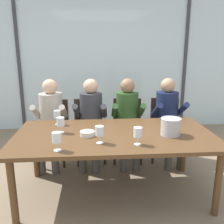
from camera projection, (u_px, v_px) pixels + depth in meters
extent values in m
plane|color=#847056|center=(109.00, 156.00, 3.84)|extent=(14.00, 14.00, 0.00)
cube|color=silver|center=(104.00, 65.00, 4.95)|extent=(7.36, 0.03, 2.60)
cube|color=#38383D|center=(19.00, 65.00, 4.81)|extent=(0.06, 0.06, 2.60)
cube|color=#38383D|center=(185.00, 65.00, 5.05)|extent=(0.06, 0.06, 2.60)
cube|color=#477A38|center=(100.00, 72.00, 8.45)|extent=(13.36, 2.40, 1.63)
cube|color=brown|center=(114.00, 135.00, 2.70)|extent=(2.16, 1.12, 0.04)
cylinder|color=brown|center=(13.00, 192.00, 2.27)|extent=(0.07, 0.07, 0.69)
cylinder|color=brown|center=(218.00, 184.00, 2.41)|extent=(0.07, 0.07, 0.69)
cylinder|color=brown|center=(35.00, 152.00, 3.16)|extent=(0.07, 0.07, 0.69)
cylinder|color=brown|center=(184.00, 147.00, 3.31)|extent=(0.07, 0.07, 0.69)
cube|color=#332319|center=(52.00, 132.00, 3.55)|extent=(0.47, 0.47, 0.03)
cube|color=#332319|center=(54.00, 113.00, 3.69)|extent=(0.42, 0.07, 0.42)
cylinder|color=#332319|center=(36.00, 152.00, 3.43)|extent=(0.04, 0.04, 0.45)
cylinder|color=#332319|center=(63.00, 152.00, 3.43)|extent=(0.04, 0.04, 0.45)
cylinder|color=#332319|center=(44.00, 142.00, 3.80)|extent=(0.04, 0.04, 0.45)
cylinder|color=#332319|center=(68.00, 142.00, 3.79)|extent=(0.04, 0.04, 0.45)
cube|color=#332319|center=(90.00, 130.00, 3.62)|extent=(0.49, 0.49, 0.03)
cube|color=#332319|center=(88.00, 112.00, 3.75)|extent=(0.42, 0.09, 0.42)
cylinder|color=#332319|center=(78.00, 151.00, 3.46)|extent=(0.04, 0.04, 0.45)
cylinder|color=#332319|center=(105.00, 149.00, 3.53)|extent=(0.04, 0.04, 0.45)
cylinder|color=#332319|center=(77.00, 142.00, 3.82)|extent=(0.04, 0.04, 0.45)
cylinder|color=#332319|center=(101.00, 140.00, 3.89)|extent=(0.04, 0.04, 0.45)
cube|color=#332319|center=(127.00, 130.00, 3.63)|extent=(0.47, 0.47, 0.03)
cube|color=#332319|center=(127.00, 112.00, 3.76)|extent=(0.42, 0.07, 0.42)
cylinder|color=#332319|center=(115.00, 150.00, 3.50)|extent=(0.04, 0.04, 0.45)
cylinder|color=#332319|center=(141.00, 150.00, 3.50)|extent=(0.04, 0.04, 0.45)
cylinder|color=#332319|center=(114.00, 140.00, 3.87)|extent=(0.04, 0.04, 0.45)
cylinder|color=#332319|center=(139.00, 140.00, 3.87)|extent=(0.04, 0.04, 0.45)
cube|color=#332319|center=(165.00, 129.00, 3.66)|extent=(0.50, 0.50, 0.03)
cube|color=#332319|center=(164.00, 111.00, 3.79)|extent=(0.42, 0.09, 0.42)
cylinder|color=#332319|center=(153.00, 149.00, 3.54)|extent=(0.04, 0.04, 0.45)
cylinder|color=#332319|center=(180.00, 150.00, 3.52)|extent=(0.04, 0.04, 0.45)
cylinder|color=#332319|center=(151.00, 139.00, 3.91)|extent=(0.04, 0.04, 0.45)
cylinder|color=#332319|center=(175.00, 140.00, 3.89)|extent=(0.04, 0.04, 0.45)
cylinder|color=#B7AD9E|center=(51.00, 111.00, 3.50)|extent=(0.33, 0.33, 0.52)
sphere|color=#DBAD89|center=(50.00, 87.00, 3.41)|extent=(0.21, 0.21, 0.21)
cube|color=#47423D|center=(43.00, 134.00, 3.37)|extent=(0.14, 0.40, 0.13)
cube|color=#47423D|center=(56.00, 133.00, 3.38)|extent=(0.14, 0.40, 0.13)
cylinder|color=#47423D|center=(41.00, 157.00, 3.24)|extent=(0.10, 0.10, 0.48)
cylinder|color=#47423D|center=(55.00, 157.00, 3.25)|extent=(0.10, 0.10, 0.48)
cylinder|color=#B7AD9E|center=(36.00, 112.00, 3.37)|extent=(0.09, 0.33, 0.26)
cylinder|color=#B7AD9E|center=(64.00, 112.00, 3.39)|extent=(0.09, 0.33, 0.26)
cylinder|color=#38383D|center=(91.00, 111.00, 3.54)|extent=(0.35, 0.35, 0.52)
sphere|color=#DBAD89|center=(91.00, 86.00, 3.45)|extent=(0.21, 0.21, 0.21)
cube|color=#47423D|center=(84.00, 132.00, 3.42)|extent=(0.16, 0.41, 0.13)
cube|color=#47423D|center=(97.00, 132.00, 3.42)|extent=(0.16, 0.41, 0.13)
cylinder|color=#47423D|center=(82.00, 156.00, 3.29)|extent=(0.10, 0.10, 0.48)
cylinder|color=#47423D|center=(96.00, 156.00, 3.29)|extent=(0.10, 0.10, 0.48)
cylinder|color=#38383D|center=(77.00, 111.00, 3.42)|extent=(0.11, 0.33, 0.26)
cylinder|color=#38383D|center=(104.00, 111.00, 3.42)|extent=(0.11, 0.33, 0.26)
cylinder|color=#2D5123|center=(127.00, 110.00, 3.58)|extent=(0.32, 0.32, 0.52)
sphere|color=#936B4C|center=(127.00, 86.00, 3.49)|extent=(0.21, 0.21, 0.21)
cube|color=#47423D|center=(122.00, 132.00, 3.45)|extent=(0.14, 0.40, 0.13)
cube|color=#47423D|center=(135.00, 131.00, 3.46)|extent=(0.14, 0.40, 0.13)
cylinder|color=#47423D|center=(123.00, 155.00, 3.32)|extent=(0.10, 0.10, 0.48)
cylinder|color=#47423D|center=(137.00, 154.00, 3.33)|extent=(0.10, 0.10, 0.48)
cylinder|color=#2D5123|center=(115.00, 111.00, 3.45)|extent=(0.08, 0.33, 0.26)
cylinder|color=#2D5123|center=(142.00, 110.00, 3.47)|extent=(0.08, 0.33, 0.26)
cylinder|color=#192347|center=(167.00, 109.00, 3.63)|extent=(0.34, 0.34, 0.52)
sphere|color=tan|center=(168.00, 85.00, 3.54)|extent=(0.21, 0.21, 0.21)
cube|color=#47423D|center=(165.00, 131.00, 3.49)|extent=(0.16, 0.41, 0.13)
cube|color=#47423D|center=(177.00, 130.00, 3.51)|extent=(0.16, 0.41, 0.13)
cylinder|color=#47423D|center=(169.00, 153.00, 3.36)|extent=(0.10, 0.10, 0.48)
cylinder|color=#47423D|center=(181.00, 153.00, 3.39)|extent=(0.10, 0.10, 0.48)
cylinder|color=#192347|center=(157.00, 110.00, 3.48)|extent=(0.10, 0.33, 0.26)
cylinder|color=#192347|center=(182.00, 109.00, 3.53)|extent=(0.10, 0.33, 0.26)
cylinder|color=#B7B7BC|center=(171.00, 127.00, 2.62)|extent=(0.21, 0.21, 0.18)
torus|color=silver|center=(171.00, 119.00, 2.60)|extent=(0.22, 0.22, 0.01)
cylinder|color=silver|center=(87.00, 133.00, 2.61)|extent=(0.16, 0.16, 0.05)
cylinder|color=silver|center=(138.00, 144.00, 2.38)|extent=(0.07, 0.07, 0.00)
cylinder|color=silver|center=(138.00, 140.00, 2.37)|extent=(0.01, 0.01, 0.07)
cylinder|color=silver|center=(138.00, 132.00, 2.35)|extent=(0.08, 0.08, 0.09)
cylinder|color=#E0D184|center=(138.00, 135.00, 2.36)|extent=(0.07, 0.07, 0.04)
cylinder|color=silver|center=(61.00, 132.00, 2.71)|extent=(0.07, 0.07, 0.00)
cylinder|color=silver|center=(61.00, 129.00, 2.70)|extent=(0.01, 0.01, 0.07)
cylinder|color=silver|center=(61.00, 122.00, 2.68)|extent=(0.08, 0.08, 0.09)
cylinder|color=#E0D184|center=(61.00, 124.00, 2.69)|extent=(0.07, 0.07, 0.04)
cylinder|color=silver|center=(57.00, 150.00, 2.24)|extent=(0.07, 0.07, 0.00)
cylinder|color=silver|center=(57.00, 146.00, 2.23)|extent=(0.01, 0.01, 0.07)
cylinder|color=silver|center=(57.00, 137.00, 2.21)|extent=(0.08, 0.08, 0.09)
cylinder|color=#E0D184|center=(57.00, 140.00, 2.22)|extent=(0.07, 0.07, 0.04)
cylinder|color=silver|center=(100.00, 143.00, 2.42)|extent=(0.07, 0.07, 0.00)
cylinder|color=silver|center=(100.00, 139.00, 2.41)|extent=(0.01, 0.01, 0.07)
cylinder|color=silver|center=(100.00, 131.00, 2.39)|extent=(0.08, 0.08, 0.09)
cylinder|color=silver|center=(58.00, 124.00, 3.01)|extent=(0.07, 0.07, 0.00)
cylinder|color=silver|center=(58.00, 121.00, 3.00)|extent=(0.01, 0.01, 0.07)
cylinder|color=silver|center=(57.00, 114.00, 2.98)|extent=(0.08, 0.08, 0.09)
cylinder|color=#E0D184|center=(57.00, 116.00, 2.98)|extent=(0.07, 0.07, 0.04)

